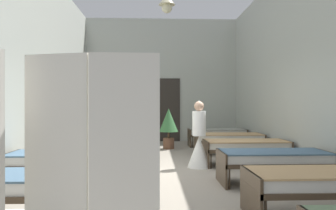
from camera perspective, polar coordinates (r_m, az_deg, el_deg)
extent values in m
cube|color=#9E9384|center=(6.69, 0.03, -12.40)|extent=(6.35, 12.43, 0.10)
cube|color=#B2B7AD|center=(12.58, -1.14, 4.40)|extent=(6.15, 0.20, 4.70)
cube|color=#B2B7AD|center=(7.13, -24.88, 7.76)|extent=(0.20, 11.83, 4.70)
cube|color=#B2B7AD|center=(7.36, 24.10, 7.51)|extent=(0.20, 11.83, 4.70)
cube|color=#2D2823|center=(12.42, -1.13, -0.84)|extent=(1.40, 0.06, 2.40)
cone|color=beige|center=(9.04, -0.20, 17.99)|extent=(0.44, 0.44, 0.28)
sphere|color=beige|center=(8.98, -0.20, 16.66)|extent=(0.28, 0.28, 0.28)
cylinder|color=#473828|center=(4.50, -11.41, -15.69)|extent=(0.03, 0.03, 0.34)
cube|color=#473828|center=(4.33, -23.96, -13.51)|extent=(1.90, 0.84, 0.07)
cube|color=#473828|center=(4.12, -11.37, -15.50)|extent=(0.04, 0.84, 0.57)
cube|color=white|center=(4.31, -23.96, -12.15)|extent=(1.82, 0.78, 0.14)
cube|color=slate|center=(4.29, -23.96, -11.08)|extent=(1.86, 0.82, 0.02)
cylinder|color=#473828|center=(4.62, 13.68, -15.28)|extent=(0.03, 0.03, 0.34)
cube|color=#473828|center=(4.56, 25.82, -12.82)|extent=(1.90, 0.84, 0.07)
cube|color=#473828|center=(4.24, 14.27, -15.05)|extent=(0.04, 0.84, 0.57)
cube|color=white|center=(4.54, 25.82, -11.53)|extent=(1.82, 0.78, 0.14)
cube|color=tan|center=(4.52, 25.83, -10.51)|extent=(1.86, 0.82, 0.02)
cylinder|color=#473828|center=(5.95, -26.95, -11.80)|extent=(0.03, 0.03, 0.34)
cylinder|color=#473828|center=(6.60, -24.31, -10.62)|extent=(0.03, 0.03, 0.34)
cylinder|color=#473828|center=(5.48, -9.71, -12.83)|extent=(0.03, 0.03, 0.34)
cylinder|color=#473828|center=(6.18, -8.84, -11.36)|extent=(0.03, 0.03, 0.34)
cube|color=#473828|center=(5.95, -17.72, -9.78)|extent=(1.90, 0.84, 0.07)
cube|color=#473828|center=(6.27, -26.07, -10.09)|extent=(0.04, 0.84, 0.57)
cube|color=#473828|center=(5.80, -8.65, -10.93)|extent=(0.04, 0.84, 0.57)
cube|color=white|center=(5.93, -17.72, -8.79)|extent=(1.82, 0.78, 0.14)
cube|color=slate|center=(5.92, -17.72, -8.00)|extent=(1.86, 0.82, 0.02)
cylinder|color=#473828|center=(5.57, 10.71, -12.61)|extent=(0.03, 0.03, 0.34)
cylinder|color=#473828|center=(6.26, 9.18, -11.20)|extent=(0.03, 0.03, 0.34)
cylinder|color=#473828|center=(6.20, 26.90, -11.32)|extent=(0.03, 0.03, 0.34)
cylinder|color=#473828|center=(6.82, 23.89, -10.27)|extent=(0.03, 0.03, 0.34)
cube|color=#473828|center=(6.12, 17.99, -9.51)|extent=(1.90, 0.84, 0.07)
cube|color=#473828|center=(5.88, 9.32, -10.77)|extent=(0.04, 0.84, 0.57)
cube|color=#473828|center=(6.51, 25.80, -9.72)|extent=(0.04, 0.84, 0.57)
cube|color=white|center=(6.10, 18.00, -8.54)|extent=(1.82, 0.78, 0.14)
cube|color=slate|center=(6.09, 18.00, -7.78)|extent=(1.86, 0.82, 0.02)
cylinder|color=#473828|center=(7.54, -21.38, -9.28)|extent=(0.03, 0.03, 0.34)
cylinder|color=#473828|center=(8.21, -19.73, -8.51)|extent=(0.03, 0.03, 0.34)
cylinder|color=#473828|center=(7.17, -7.92, -9.76)|extent=(0.03, 0.03, 0.34)
cylinder|color=#473828|center=(7.88, -7.41, -8.87)|extent=(0.03, 0.03, 0.34)
cube|color=#473828|center=(7.62, -14.24, -7.62)|extent=(1.90, 0.84, 0.07)
cube|color=#473828|center=(7.88, -20.94, -8.02)|extent=(0.04, 0.84, 0.57)
cube|color=#473828|center=(7.50, -7.19, -8.42)|extent=(0.04, 0.84, 0.57)
cube|color=silver|center=(7.61, -14.24, -6.84)|extent=(1.82, 0.78, 0.14)
cube|color=slate|center=(7.60, -14.24, -6.22)|extent=(1.86, 0.82, 0.02)
cylinder|color=#473828|center=(7.25, 7.54, -9.66)|extent=(0.03, 0.03, 0.34)
cylinder|color=#473828|center=(7.95, 6.63, -8.80)|extent=(0.03, 0.03, 0.34)
cylinder|color=#473828|center=(7.73, 20.51, -9.04)|extent=(0.03, 0.03, 0.34)
cylinder|color=#473828|center=(8.39, 18.57, -8.32)|extent=(0.03, 0.03, 0.34)
cube|color=#473828|center=(7.76, 13.47, -7.49)|extent=(1.90, 0.84, 0.07)
cube|color=#473828|center=(7.57, 6.61, -8.35)|extent=(0.04, 0.84, 0.57)
cube|color=#473828|center=(8.07, 19.90, -7.82)|extent=(0.04, 0.84, 0.57)
cube|color=silver|center=(7.74, 13.47, -6.72)|extent=(1.82, 0.78, 0.14)
cube|color=tan|center=(7.73, 13.47, -6.11)|extent=(1.86, 0.82, 0.02)
cylinder|color=#473828|center=(9.18, -17.82, -7.60)|extent=(0.03, 0.03, 0.34)
cylinder|color=#473828|center=(9.87, -16.70, -7.07)|extent=(0.03, 0.03, 0.34)
cylinder|color=#473828|center=(8.88, -6.83, -7.86)|extent=(0.03, 0.03, 0.34)
cylinder|color=#473828|center=(9.59, -6.50, -7.27)|extent=(0.03, 0.03, 0.34)
cube|color=#473828|center=(9.32, -12.03, -6.22)|extent=(1.90, 0.84, 0.07)
cube|color=#473828|center=(9.53, -17.59, -6.62)|extent=(0.04, 0.84, 0.57)
cube|color=#473828|center=(9.22, -6.29, -6.84)|extent=(0.04, 0.84, 0.57)
cube|color=silver|center=(9.31, -12.03, -5.58)|extent=(1.82, 0.78, 0.14)
cube|color=slate|center=(9.30, -12.03, -5.08)|extent=(1.86, 0.82, 0.02)
cylinder|color=#473828|center=(8.94, 5.60, -7.81)|extent=(0.03, 0.03, 0.34)
cylinder|color=#473828|center=(9.65, 5.00, -7.23)|extent=(0.03, 0.03, 0.34)
cylinder|color=#473828|center=(9.34, 16.32, -7.47)|extent=(0.03, 0.03, 0.34)
cylinder|color=#473828|center=(10.02, 14.98, -6.96)|extent=(0.03, 0.03, 0.34)
cube|color=#473828|center=(9.43, 10.56, -6.15)|extent=(1.90, 0.84, 0.07)
cube|color=#473828|center=(9.27, 4.92, -6.80)|extent=(0.04, 0.84, 0.57)
cube|color=#473828|center=(9.69, 15.97, -6.51)|extent=(0.04, 0.84, 0.57)
cube|color=silver|center=(9.42, 10.56, -5.51)|extent=(1.82, 0.78, 0.14)
cube|color=tan|center=(9.41, 10.56, -5.02)|extent=(1.86, 0.82, 0.02)
cylinder|color=#473828|center=(10.85, -15.37, -6.42)|extent=(0.03, 0.03, 0.34)
cylinder|color=#473828|center=(11.55, -14.57, -6.03)|extent=(0.03, 0.03, 0.34)
cylinder|color=#473828|center=(10.60, -6.11, -6.58)|extent=(0.03, 0.03, 0.34)
cylinder|color=#473828|center=(11.32, -5.87, -6.16)|extent=(0.03, 0.03, 0.34)
cube|color=#473828|center=(11.03, -10.52, -5.25)|extent=(1.90, 0.84, 0.07)
cube|color=#473828|center=(11.20, -15.26, -5.62)|extent=(0.04, 0.84, 0.57)
cube|color=#473828|center=(10.94, -5.67, -5.75)|extent=(0.04, 0.84, 0.57)
cube|color=silver|center=(11.02, -10.52, -4.71)|extent=(1.82, 0.78, 0.14)
cube|color=#8C4C47|center=(11.01, -10.52, -4.28)|extent=(1.86, 0.82, 0.02)
cylinder|color=#473828|center=(10.65, 4.29, -6.54)|extent=(0.03, 0.03, 0.34)
cylinder|color=#473828|center=(11.36, 3.86, -6.13)|extent=(0.03, 0.03, 0.34)
cylinder|color=#473828|center=(10.99, 13.39, -6.34)|extent=(0.03, 0.03, 0.34)
cylinder|color=#473828|center=(11.68, 12.42, -5.96)|extent=(0.03, 0.03, 0.34)
cube|color=#473828|center=(11.12, 8.54, -5.21)|extent=(1.90, 0.84, 0.07)
cube|color=#473828|center=(10.99, 3.75, -5.73)|extent=(0.04, 0.84, 0.57)
cube|color=#473828|center=(11.34, 13.18, -5.55)|extent=(0.04, 0.84, 0.57)
cube|color=silver|center=(11.11, 8.54, -4.67)|extent=(1.82, 0.78, 0.14)
cube|color=#9E9E93|center=(11.10, 8.54, -4.24)|extent=(1.86, 0.82, 0.02)
cone|color=white|center=(7.34, 5.47, -8.12)|extent=(0.52, 0.52, 0.70)
cylinder|color=white|center=(7.27, 5.47, -3.24)|extent=(0.30, 0.30, 0.55)
sphere|color=tan|center=(7.26, 5.47, -0.20)|extent=(0.22, 0.22, 0.22)
cone|color=white|center=(7.26, 5.47, 0.40)|extent=(0.18, 0.18, 0.10)
cylinder|color=brown|center=(10.34, 0.11, -6.73)|extent=(0.35, 0.35, 0.34)
cylinder|color=brown|center=(10.31, 0.11, -5.24)|extent=(0.06, 0.06, 0.20)
cone|color=#3D7A42|center=(10.28, 0.11, -2.65)|extent=(0.60, 0.60, 0.73)
cube|color=silver|center=(2.16, -18.98, -14.40)|extent=(0.41, 0.14, 1.70)
cube|color=silver|center=(2.03, -7.62, -15.38)|extent=(0.42, 0.04, 1.70)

